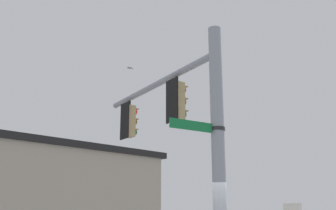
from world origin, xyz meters
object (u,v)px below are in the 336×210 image
street_name_sign (206,127)px  bird_flying (130,68)px  traffic_light_mid_inner (130,121)px  traffic_light_nearest_pole (178,101)px

street_name_sign → bird_flying: bird_flying is taller
traffic_light_mid_inner → street_name_sign: size_ratio=0.88×
traffic_light_nearest_pole → street_name_sign: traffic_light_nearest_pole is taller
traffic_light_mid_inner → bird_flying: bearing=151.3°
traffic_light_nearest_pole → street_name_sign: size_ratio=0.88×
traffic_light_nearest_pole → traffic_light_mid_inner: 2.89m
traffic_light_nearest_pole → bird_flying: bearing=163.4°
traffic_light_mid_inner → street_name_sign: bearing=-7.3°
traffic_light_nearest_pole → traffic_light_mid_inner: same height
traffic_light_mid_inner → bird_flying: bird_flying is taller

